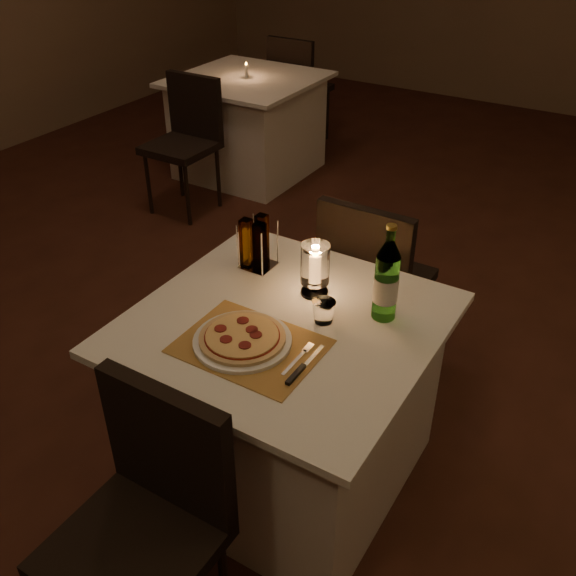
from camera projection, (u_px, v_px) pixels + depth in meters
The scene contains 17 objects.
floor at pixel (331, 442), 2.71m from camera, with size 8.00×10.00×0.02m, color #482217.
main_table at pixel (285, 400), 2.38m from camera, with size 1.00×1.00×0.74m.
chair_near at pixel (150, 506), 1.77m from camera, with size 0.42×0.42×0.90m.
chair_far at pixel (371, 273), 2.79m from camera, with size 0.42×0.42×0.90m.
placemat at pixel (250, 346), 2.06m from camera, with size 0.45×0.34×0.00m, color #B6843F.
plate at pixel (242, 341), 2.06m from camera, with size 0.32×0.32×0.01m, color white.
pizza at pixel (242, 337), 2.06m from camera, with size 0.28×0.28×0.02m.
fork at pixel (300, 356), 2.01m from camera, with size 0.02×0.18×0.00m.
knife at pixel (300, 370), 1.95m from camera, with size 0.02×0.22×0.01m.
tumbler at pixel (324, 312), 2.15m from camera, with size 0.08×0.08×0.08m, color white, non-canonical shape.
water_bottle at pixel (386, 281), 2.12m from camera, with size 0.08×0.08×0.35m.
hurricane_candle at pixel (315, 266), 2.25m from camera, with size 0.10×0.10×0.20m.
cruet_caddy at pixel (256, 245), 2.41m from camera, with size 0.12×0.12×0.21m.
neighbor_table_left at pixel (248, 126), 4.92m from camera, with size 1.00×1.00×0.74m.
neighbor_chair_la at pixel (187, 131), 4.31m from camera, with size 0.42×0.42×0.90m.
neighbor_chair_lb at pixel (296, 81), 5.33m from camera, with size 0.42×0.42×0.90m.
neighbor_candle_left at pixel (246, 71), 4.69m from camera, with size 0.03×0.03×0.11m.
Camera 1 is at (0.84, -1.73, 2.02)m, focal length 40.00 mm.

